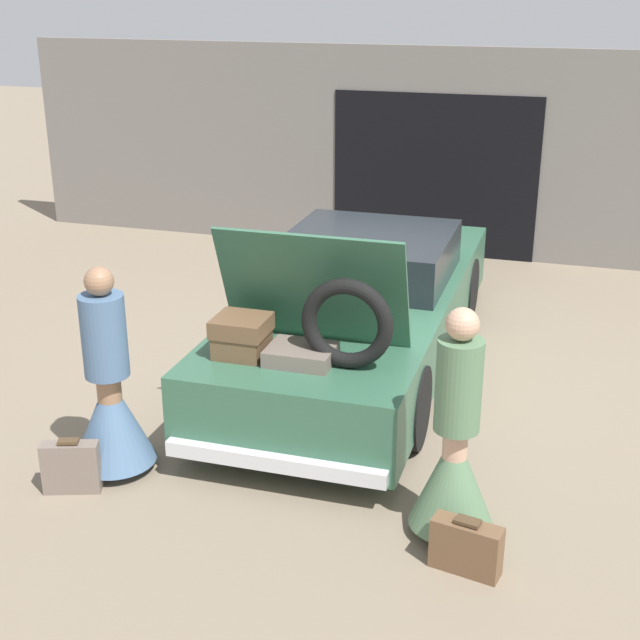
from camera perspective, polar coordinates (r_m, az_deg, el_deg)
The scene contains 7 objects.
ground_plane at distance 8.98m, azimuth 2.55°, elevation -2.79°, with size 40.00×40.00×0.00m, color #7F705B.
garage_wall_back at distance 12.38m, azimuth 7.42°, elevation 10.51°, with size 12.00×0.14×2.80m.
car at distance 8.75m, azimuth 2.61°, elevation 0.75°, with size 1.85×5.11×1.81m.
person_left at distance 7.05m, azimuth -13.28°, elevation -5.06°, with size 0.65×0.65×1.67m.
person_right at distance 6.16m, azimuth 8.59°, elevation -8.67°, with size 0.59×0.59×1.68m.
suitcase_beside_left_person at distance 7.01m, azimuth -15.64°, elevation -9.04°, with size 0.45×0.26×0.43m.
suitcase_beside_right_person at distance 6.03m, azimuth 9.34°, elevation -14.14°, with size 0.48×0.25×0.39m.
Camera 1 is at (1.99, -7.96, 3.63)m, focal length 50.00 mm.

